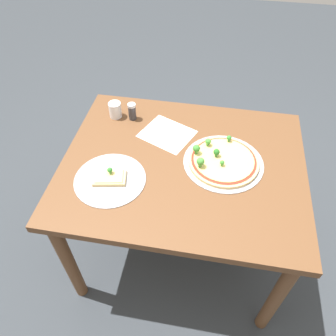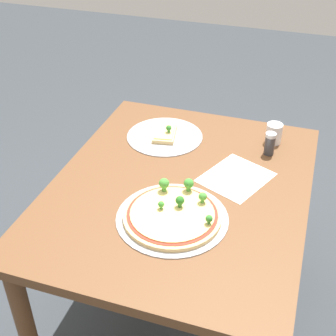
# 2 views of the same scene
# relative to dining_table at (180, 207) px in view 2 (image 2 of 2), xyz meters

# --- Properties ---
(ground_plane) EXTENTS (8.00, 8.00, 0.00)m
(ground_plane) POSITION_rel_dining_table_xyz_m (0.00, 0.00, -0.62)
(ground_plane) COLOR #33383D
(dining_table) EXTENTS (1.09, 0.88, 0.72)m
(dining_table) POSITION_rel_dining_table_xyz_m (0.00, 0.00, 0.00)
(dining_table) COLOR brown
(dining_table) RESTS_ON ground_plane
(pizza_tray_whole) EXTENTS (0.36, 0.36, 0.07)m
(pizza_tray_whole) POSITION_rel_dining_table_xyz_m (0.17, 0.03, 0.11)
(pizza_tray_whole) COLOR #A3A3A8
(pizza_tray_whole) RESTS_ON dining_table
(pizza_tray_slice) EXTENTS (0.31, 0.31, 0.05)m
(pizza_tray_slice) POSITION_rel_dining_table_xyz_m (-0.29, -0.16, 0.11)
(pizza_tray_slice) COLOR #A3A3A8
(pizza_tray_slice) RESTS_ON dining_table
(drinking_cup) EXTENTS (0.06, 0.06, 0.08)m
(drinking_cup) POSITION_rel_dining_table_xyz_m (-0.39, 0.27, 0.14)
(drinking_cup) COLOR white
(drinking_cup) RESTS_ON dining_table
(condiment_shaker) EXTENTS (0.04, 0.04, 0.09)m
(condiment_shaker) POSITION_rel_dining_table_xyz_m (-0.30, 0.26, 0.14)
(condiment_shaker) COLOR #333338
(condiment_shaker) RESTS_ON dining_table
(paper_menu) EXTENTS (0.30, 0.28, 0.00)m
(paper_menu) POSITION_rel_dining_table_xyz_m (-0.11, 0.18, 0.10)
(paper_menu) COLOR white
(paper_menu) RESTS_ON dining_table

